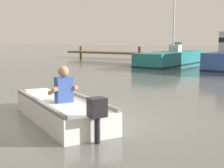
{
  "coord_description": "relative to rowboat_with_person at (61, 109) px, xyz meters",
  "views": [
    {
      "loc": [
        4.29,
        -5.43,
        1.76
      ],
      "look_at": [
        -0.02,
        1.57,
        0.55
      ],
      "focal_mm": 50.69,
      "sensor_mm": 36.0,
      "label": 1
    }
  ],
  "objects": [
    {
      "name": "ground_plane",
      "position": [
        0.1,
        0.39,
        -0.25
      ],
      "size": [
        120.0,
        120.0,
        0.0
      ],
      "primitive_type": "plane",
      "color": "slate"
    },
    {
      "name": "moored_boat_teal",
      "position": [
        -2.65,
        13.42,
        0.18
      ],
      "size": [
        2.35,
        6.47,
        4.26
      ],
      "color": "#1E727A",
      "rests_on": "ground"
    },
    {
      "name": "rowboat_with_person",
      "position": [
        0.0,
        0.0,
        0.0
      ],
      "size": [
        3.46,
        2.45,
        1.19
      ],
      "color": "white",
      "rests_on": "ground"
    },
    {
      "name": "wooden_dock",
      "position": [
        -6.68,
        17.74,
        0.26
      ],
      "size": [
        14.3,
        1.64,
        1.08
      ],
      "color": "brown",
      "rests_on": "ground"
    }
  ]
}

